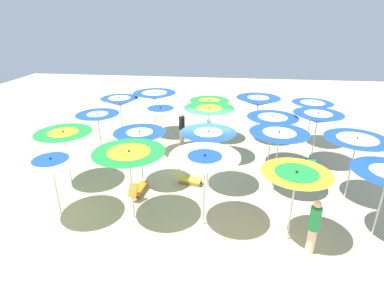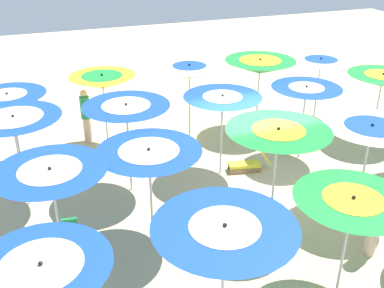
# 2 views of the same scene
# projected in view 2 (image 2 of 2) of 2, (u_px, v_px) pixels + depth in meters

# --- Properties ---
(ground) EXTENTS (41.38, 41.38, 0.04)m
(ground) POSITION_uv_depth(u_px,v_px,m) (248.00, 195.00, 11.79)
(ground) COLOR beige
(beach_umbrella_0) EXTENTS (1.97, 1.97, 2.24)m
(beach_umbrella_0) POSITION_uv_depth(u_px,v_px,m) (42.00, 274.00, 6.27)
(beach_umbrella_0) COLOR silver
(beach_umbrella_0) RESTS_ON ground
(beach_umbrella_1) EXTENTS (2.24, 2.24, 2.36)m
(beach_umbrella_1) POSITION_uv_depth(u_px,v_px,m) (224.00, 238.00, 6.86)
(beach_umbrella_1) COLOR silver
(beach_umbrella_1) RESTS_ON ground
(beach_umbrella_2) EXTENTS (2.05, 2.05, 2.19)m
(beach_umbrella_2) POSITION_uv_depth(u_px,v_px,m) (352.00, 209.00, 7.84)
(beach_umbrella_2) COLOR silver
(beach_umbrella_2) RESTS_ON ground
(beach_umbrella_5) EXTENTS (2.08, 2.08, 2.40)m
(beach_umbrella_5) POSITION_uv_depth(u_px,v_px,m) (51.00, 179.00, 8.29)
(beach_umbrella_5) COLOR silver
(beach_umbrella_5) RESTS_ON ground
(beach_umbrella_6) EXTENTS (2.15, 2.15, 2.29)m
(beach_umbrella_6) POSITION_uv_depth(u_px,v_px,m) (149.00, 159.00, 9.23)
(beach_umbrella_6) COLOR silver
(beach_umbrella_6) RESTS_ON ground
(beach_umbrella_7) EXTENTS (2.24, 2.24, 2.48)m
(beach_umbrella_7) POSITION_uv_depth(u_px,v_px,m) (278.00, 137.00, 9.63)
(beach_umbrella_7) COLOR silver
(beach_umbrella_7) RESTS_ON ground
(beach_umbrella_8) EXTENTS (2.16, 2.16, 2.32)m
(beach_umbrella_8) POSITION_uv_depth(u_px,v_px,m) (371.00, 135.00, 10.20)
(beach_umbrella_8) COLOR silver
(beach_umbrella_8) RESTS_ON ground
(beach_umbrella_10) EXTENTS (2.17, 2.17, 2.40)m
(beach_umbrella_10) POSITION_uv_depth(u_px,v_px,m) (14.00, 124.00, 10.45)
(beach_umbrella_10) COLOR silver
(beach_umbrella_10) RESTS_ON ground
(beach_umbrella_11) EXTENTS (2.12, 2.12, 2.42)m
(beach_umbrella_11) POSITION_uv_depth(u_px,v_px,m) (126.00, 111.00, 11.01)
(beach_umbrella_11) COLOR silver
(beach_umbrella_11) RESTS_ON ground
(beach_umbrella_12) EXTENTS (2.04, 2.04, 2.32)m
(beach_umbrella_12) POSITION_uv_depth(u_px,v_px,m) (222.00, 103.00, 11.84)
(beach_umbrella_12) COLOR silver
(beach_umbrella_12) RESTS_ON ground
(beach_umbrella_13) EXTENTS (1.95, 1.95, 2.24)m
(beach_umbrella_13) POSITION_uv_depth(u_px,v_px,m) (306.00, 93.00, 12.71)
(beach_umbrella_13) COLOR silver
(beach_umbrella_13) RESTS_ON ground
(beach_umbrella_14) EXTENTS (2.11, 2.11, 2.20)m
(beach_umbrella_14) POSITION_uv_depth(u_px,v_px,m) (382.00, 80.00, 13.83)
(beach_umbrella_14) COLOR silver
(beach_umbrella_14) RESTS_ON ground
(beach_umbrella_15) EXTENTS (2.04, 2.04, 2.24)m
(beach_umbrella_15) POSITION_uv_depth(u_px,v_px,m) (8.00, 101.00, 12.21)
(beach_umbrella_15) COLOR silver
(beach_umbrella_15) RESTS_ON ground
(beach_umbrella_16) EXTENTS (1.93, 1.93, 2.32)m
(beach_umbrella_16) POSITION_uv_depth(u_px,v_px,m) (103.00, 82.00, 13.40)
(beach_umbrella_16) COLOR silver
(beach_umbrella_16) RESTS_ON ground
(beach_umbrella_17) EXTENTS (2.11, 2.11, 2.48)m
(beach_umbrella_17) POSITION_uv_depth(u_px,v_px,m) (189.00, 72.00, 13.76)
(beach_umbrella_17) COLOR silver
(beach_umbrella_17) RESTS_ON ground
(beach_umbrella_18) EXTENTS (2.23, 2.23, 2.44)m
(beach_umbrella_18) POSITION_uv_depth(u_px,v_px,m) (260.00, 67.00, 14.40)
(beach_umbrella_18) COLOR silver
(beach_umbrella_18) RESTS_ON ground
(beach_umbrella_19) EXTENTS (2.13, 2.13, 2.17)m
(beach_umbrella_19) POSITION_uv_depth(u_px,v_px,m) (321.00, 64.00, 15.45)
(beach_umbrella_19) COLOR silver
(beach_umbrella_19) RESTS_ON ground
(lounger_0) EXTENTS (0.45, 1.25, 0.68)m
(lounger_0) POSITION_uv_depth(u_px,v_px,m) (283.00, 140.00, 14.17)
(lounger_0) COLOR olive
(lounger_0) RESTS_ON ground
(lounger_1) EXTENTS (0.51, 1.20, 0.62)m
(lounger_1) POSITION_uv_depth(u_px,v_px,m) (70.00, 244.00, 9.66)
(lounger_1) COLOR #333338
(lounger_1) RESTS_ON ground
(lounger_2) EXTENTS (1.19, 0.56, 0.66)m
(lounger_2) POSITION_uv_depth(u_px,v_px,m) (248.00, 164.00, 12.79)
(lounger_2) COLOR olive
(lounger_2) RESTS_ON ground
(beachgoer_0) EXTENTS (0.30, 0.30, 1.71)m
(beachgoer_0) POSITION_uv_depth(u_px,v_px,m) (86.00, 115.00, 14.18)
(beachgoer_0) COLOR beige
(beachgoer_0) RESTS_ON ground
(beachgoer_1) EXTENTS (0.30, 0.30, 1.63)m
(beachgoer_1) POSITION_uv_depth(u_px,v_px,m) (375.00, 220.00, 9.34)
(beachgoer_1) COLOR beige
(beachgoer_1) RESTS_ON ground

